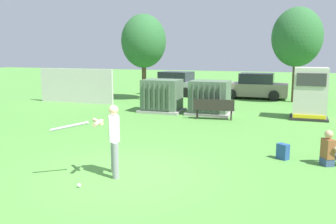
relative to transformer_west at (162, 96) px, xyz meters
name	(u,v)px	position (x,y,z in m)	size (l,w,h in m)	color
ground_plane	(124,173)	(2.36, -9.15, -0.79)	(96.00, 96.00, 0.00)	#51933D
fence_panel	(76,86)	(-5.87, 1.35, 0.21)	(4.80, 0.12, 2.00)	beige
transformer_west	(162,96)	(0.00, 0.00, 0.00)	(2.10, 1.70, 1.62)	#9E9B93
transformer_mid_west	(210,98)	(2.42, 0.07, 0.00)	(2.10, 1.70, 1.62)	#9E9B93
generator_enclosure	(310,94)	(6.91, 0.35, 0.35)	(1.60, 1.40, 2.30)	#262626
park_bench	(214,108)	(2.91, -1.23, -0.25)	(1.83, 0.57, 0.92)	#2D2823
batter	(112,137)	(2.16, -9.36, 0.19)	(1.48, 1.08, 1.74)	gray
sports_ball	(79,185)	(1.83, -10.34, -0.74)	(0.09, 0.09, 0.09)	white
seated_spectator	(331,151)	(7.27, -6.71, -0.41)	(0.79, 0.67, 0.96)	#384C75
backpack	(283,152)	(6.05, -6.54, -0.57)	(0.38, 0.37, 0.44)	#264C8C
tree_left	(144,41)	(-2.67, 4.02, 2.82)	(2.75, 2.75, 5.25)	brown
tree_center_left	(297,37)	(6.21, 5.94, 3.01)	(2.90, 2.90, 5.54)	brown
parked_car_leftmost	(175,84)	(-1.66, 7.05, -0.04)	(4.41, 2.38, 1.62)	#B2B2B7
parked_car_left_of_center	(254,87)	(3.79, 6.93, -0.04)	(4.21, 1.94, 1.62)	gray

